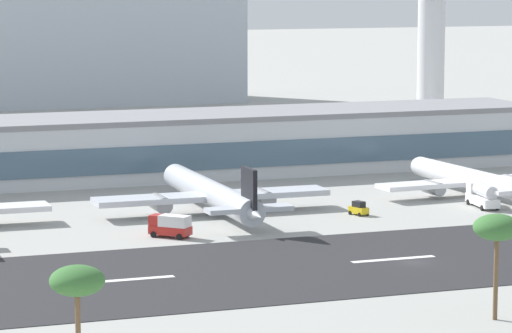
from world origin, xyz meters
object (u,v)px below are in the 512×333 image
object	(u,v)px
terminal_building	(147,146)
palm_tree_0	(77,282)
service_fuel_truck_1	(483,195)
airliner_navy_tail_gate_2	(476,180)
control_tower	(432,17)
distant_hotel_block	(31,33)
service_baggage_tug_0	(359,209)
airliner_black_tail_gate_1	(214,195)
palm_tree_2	(497,229)
service_box_truck_2	(170,225)

from	to	relation	value
terminal_building	palm_tree_0	bearing A→B (deg)	-108.32
service_fuel_truck_1	airliner_navy_tail_gate_2	bearing A→B (deg)	-17.28
terminal_building	control_tower	xyz separation A→B (m)	(78.26, 38.47, 21.89)
distant_hotel_block	service_baggage_tug_0	xyz separation A→B (m)	(12.77, -199.58, -19.50)
airliner_black_tail_gate_1	palm_tree_2	world-z (taller)	palm_tree_2
control_tower	airliner_black_tail_gate_1	world-z (taller)	control_tower
service_baggage_tug_0	palm_tree_0	size ratio (longest dim) A/B	0.31
airliner_black_tail_gate_1	service_box_truck_2	xyz separation A→B (m)	(-12.03, -16.24, -1.27)
airliner_navy_tail_gate_2	palm_tree_0	size ratio (longest dim) A/B	3.47
palm_tree_2	service_fuel_truck_1	bearing A→B (deg)	61.90
control_tower	palm_tree_2	world-z (taller)	control_tower
control_tower	airliner_navy_tail_gate_2	size ratio (longest dim) A/B	1.17
airliner_navy_tail_gate_2	palm_tree_0	distance (m)	123.35
airliner_navy_tail_gate_2	terminal_building	bearing A→B (deg)	45.54
airliner_black_tail_gate_1	service_fuel_truck_1	bearing A→B (deg)	-101.14
airliner_black_tail_gate_1	airliner_navy_tail_gate_2	bearing A→B (deg)	-87.10
distant_hotel_block	service_baggage_tug_0	bearing A→B (deg)	-86.34
terminal_building	airliner_black_tail_gate_1	bearing A→B (deg)	-91.25
palm_tree_0	distant_hotel_block	bearing A→B (deg)	79.86
terminal_building	airliner_navy_tail_gate_2	world-z (taller)	terminal_building
distant_hotel_block	palm_tree_2	xyz separation A→B (m)	(-0.45, -265.51, -10.38)
service_baggage_tug_0	service_box_truck_2	xyz separation A→B (m)	(-33.15, -7.65, 0.74)
terminal_building	distant_hotel_block	world-z (taller)	distant_hotel_block
service_fuel_truck_1	palm_tree_2	xyz separation A→B (m)	(-35.06, -65.64, 8.14)
terminal_building	service_fuel_truck_1	xyz separation A→B (m)	(42.04, -51.20, -3.79)
control_tower	distant_hotel_block	distance (m)	131.20
palm_tree_2	airliner_navy_tail_gate_2	bearing A→B (deg)	62.47
service_baggage_tug_0	airliner_black_tail_gate_1	bearing A→B (deg)	-129.15
palm_tree_0	terminal_building	bearing A→B (deg)	71.68
palm_tree_0	service_fuel_truck_1	bearing A→B (deg)	41.74
service_baggage_tug_0	service_box_truck_2	distance (m)	34.02
airliner_black_tail_gate_1	service_baggage_tug_0	world-z (taller)	airliner_black_tail_gate_1
airliner_black_tail_gate_1	control_tower	bearing A→B (deg)	-43.89
service_baggage_tug_0	service_box_truck_2	bearing A→B (deg)	-94.03
terminal_building	airliner_navy_tail_gate_2	distance (m)	61.91
terminal_building	service_baggage_tug_0	xyz separation A→B (m)	(20.20, -50.91, -4.78)
distant_hotel_block	control_tower	bearing A→B (deg)	-57.27
airliner_navy_tail_gate_2	palm_tree_2	xyz separation A→B (m)	(-39.87, -76.49, 7.53)
distant_hotel_block	service_box_truck_2	size ratio (longest dim) A/B	20.05
palm_tree_2	service_box_truck_2	bearing A→B (deg)	108.88
distant_hotel_block	service_fuel_truck_1	size ratio (longest dim) A/B	13.67
airliner_black_tail_gate_1	palm_tree_0	xyz separation A→B (m)	(-40.77, -83.59, 6.81)
distant_hotel_block	service_box_truck_2	distance (m)	209.07
service_box_truck_2	service_fuel_truck_1	bearing A→B (deg)	-127.90
distant_hotel_block	airliner_navy_tail_gate_2	distance (m)	193.91
control_tower	palm_tree_2	bearing A→B (deg)	-114.65
terminal_building	service_fuel_truck_1	bearing A→B (deg)	-50.61
control_tower	airliner_navy_tail_gate_2	distance (m)	88.47
service_baggage_tug_0	service_box_truck_2	world-z (taller)	service_box_truck_2
distant_hotel_block	service_box_truck_2	world-z (taller)	distant_hotel_block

